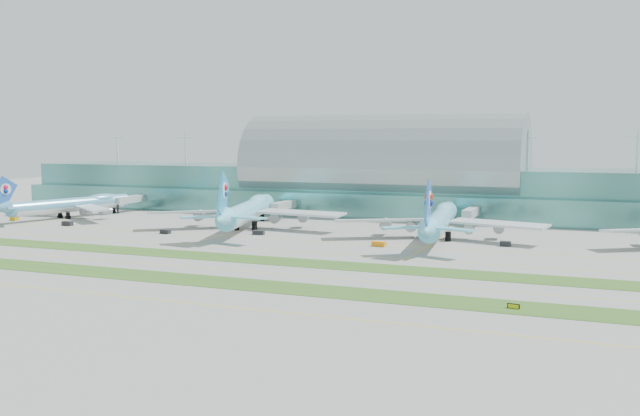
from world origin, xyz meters
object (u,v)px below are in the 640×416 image
at_px(airliner_a, 72,204).
at_px(taxiway_sign_east, 513,306).
at_px(terminal, 383,180).
at_px(airliner_c, 440,219).
at_px(airliner_b, 248,209).

bearing_deg(airliner_a, taxiway_sign_east, -12.86).
relative_size(terminal, airliner_c, 4.40).
distance_m(airliner_a, taxiway_sign_east, 209.28).
bearing_deg(airliner_b, taxiway_sign_east, -56.10).
bearing_deg(airliner_b, airliner_c, -15.89).
relative_size(terminal, airliner_b, 4.24).
relative_size(airliner_a, airliner_c, 0.85).
bearing_deg(terminal, airliner_b, -113.44).
xyz_separation_m(airliner_a, taxiway_sign_east, (186.75, -94.33, -5.18)).
xyz_separation_m(airliner_c, taxiway_sign_east, (33.42, -88.49, -6.06)).
distance_m(terminal, airliner_c, 80.58).
xyz_separation_m(airliner_a, airliner_c, (153.33, -5.84, 0.88)).
bearing_deg(airliner_c, airliner_a, 171.10).
bearing_deg(airliner_a, terminal, 43.28).
bearing_deg(airliner_c, airliner_b, 172.58).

